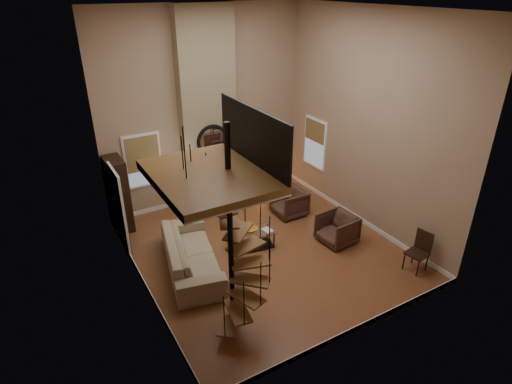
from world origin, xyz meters
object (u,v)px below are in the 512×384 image
armchair_near (292,202)px  floor_lamp (186,171)px  hutch (119,195)px  armchair_far (339,228)px  coffee_table (251,238)px  sofa (191,253)px  side_chair (420,249)px  accent_lamp (260,180)px

armchair_near → floor_lamp: 3.07m
hutch → armchair_far: (4.60, -3.45, -0.60)m
hutch → coffee_table: (2.50, -2.61, -0.67)m
hutch → armchair_far: hutch is taller
sofa → armchair_near: sofa is taller
coffee_table → side_chair: 3.93m
accent_lamp → side_chair: (0.96, -5.50, 0.28)m
side_chair → sofa: bearing=149.7°
hutch → armchair_near: size_ratio=2.36×
coffee_table → floor_lamp: floor_lamp is taller
armchair_far → coffee_table: (-2.09, 0.84, -0.07)m
armchair_near → coffee_table: size_ratio=0.68×
hutch → floor_lamp: hutch is taller
armchair_near → side_chair: bearing=16.7°
floor_lamp → armchair_near: bearing=-25.4°
accent_lamp → floor_lamp: bearing=-166.1°
armchair_near → side_chair: (1.03, -3.60, 0.17)m
accent_lamp → side_chair: 5.59m
sofa → hutch: bearing=30.9°
sofa → floor_lamp: bearing=-9.0°
side_chair → floor_lamp: bearing=127.0°
coffee_table → floor_lamp: bearing=109.2°
sofa → armchair_far: bearing=-90.0°
armchair_far → side_chair: 2.00m
floor_lamp → side_chair: floor_lamp is taller
hutch → accent_lamp: (4.42, 0.22, -0.70)m
sofa → armchair_far: (3.71, -0.80, -0.04)m
armchair_far → hutch: bearing=-130.4°
sofa → floor_lamp: 2.58m
coffee_table → armchair_far: bearing=-21.8°
sofa → accent_lamp: 4.55m
floor_lamp → accent_lamp: bearing=13.9°
armchair_far → armchair_near: bearing=-175.7°
hutch → floor_lamp: (1.75, -0.44, 0.46)m
hutch → side_chair: 7.55m
hutch → floor_lamp: size_ratio=1.19×
armchair_far → floor_lamp: size_ratio=0.50×
sofa → armchair_near: 3.60m
floor_lamp → side_chair: size_ratio=1.80×
armchair_far → floor_lamp: 4.28m
armchair_far → accent_lamp: size_ratio=1.57×
sofa → coffee_table: (1.61, 0.03, -0.11)m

